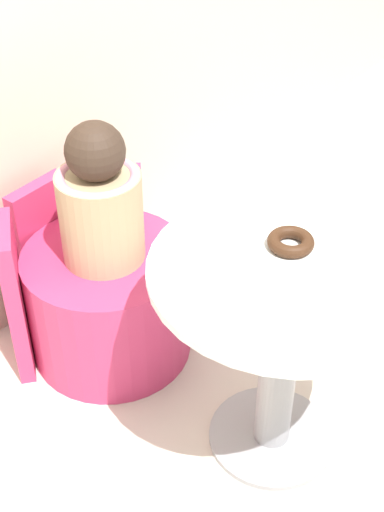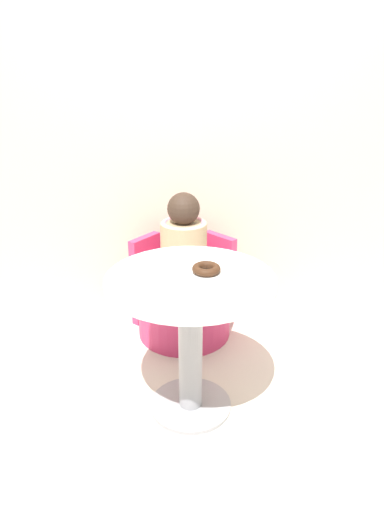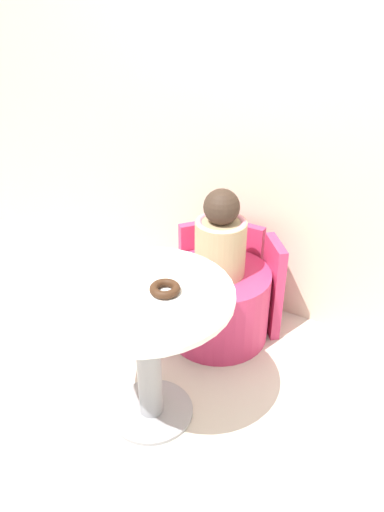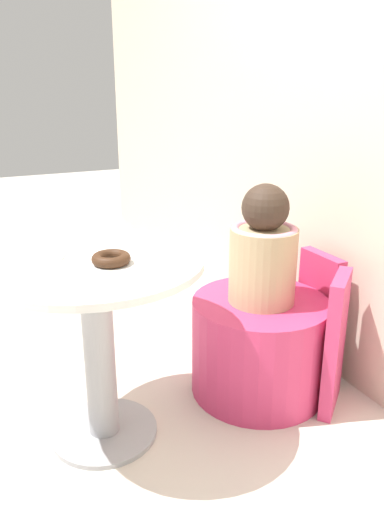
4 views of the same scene
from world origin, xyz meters
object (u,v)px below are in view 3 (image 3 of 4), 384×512
object	(u,v)px
tub_chair	(218,304)
child_figure	(221,238)
round_table	(147,331)
donut	(166,289)

from	to	relation	value
tub_chair	child_figure	bearing A→B (deg)	0.00
round_table	tub_chair	xyz separation A→B (m)	(0.00, 0.66, -0.28)
tub_chair	child_figure	world-z (taller)	child_figure
round_table	tub_chair	world-z (taller)	round_table
child_figure	donut	xyz separation A→B (m)	(0.07, -0.62, 0.09)
tub_chair	child_figure	xyz separation A→B (m)	(0.00, 0.00, 0.41)
round_table	donut	size ratio (longest dim) A/B	5.86
tub_chair	donut	xyz separation A→B (m)	(0.07, -0.62, 0.50)
round_table	tub_chair	size ratio (longest dim) A/B	1.32
donut	child_figure	bearing A→B (deg)	96.73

